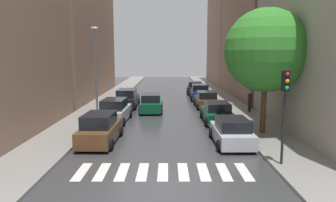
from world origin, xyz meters
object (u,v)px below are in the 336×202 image
parked_car_left_nearest (99,129)px  lamp_post_left (94,66)px  parked_car_right_third (205,100)px  parked_car_right_fourth (199,93)px  parked_car_left_third (126,99)px  car_midroad (150,103)px  parked_car_right_nearest (230,132)px  pedestrian_foreground (249,95)px  street_tree_right (264,50)px  parked_car_right_fifth (193,88)px  parked_car_left_second (113,111)px  traffic_light_right_corner (284,97)px  parked_car_right_second (215,113)px

parked_car_left_nearest → lamp_post_left: lamp_post_left is taller
parked_car_right_third → parked_car_right_fourth: parked_car_right_fourth is taller
parked_car_left_third → car_midroad: bearing=-132.3°
parked_car_right_nearest → pedestrian_foreground: (3.52, 9.78, 0.90)m
parked_car_left_nearest → street_tree_right: 11.21m
parked_car_right_fifth → pedestrian_foreground: 14.24m
pedestrian_foreground → parked_car_left_nearest: bearing=150.5°
street_tree_right → lamp_post_left: (-11.87, 5.48, -1.14)m
parked_car_left_second → parked_car_right_nearest: bearing=-125.9°
parked_car_left_third → parked_car_right_fourth: parked_car_left_third is taller
parked_car_left_third → parked_car_left_nearest: bearing=-178.9°
parked_car_right_third → lamp_post_left: lamp_post_left is taller
pedestrian_foreground → parked_car_left_second: bearing=128.1°
parked_car_right_fifth → lamp_post_left: bearing=151.5°
street_tree_right → traffic_light_right_corner: street_tree_right is taller
parked_car_right_third → pedestrian_foreground: 4.64m
parked_car_left_third → parked_car_right_nearest: 14.95m
parked_car_left_second → car_midroad: (2.55, 4.40, -0.07)m
parked_car_right_second → parked_car_right_fourth: bearing=-0.1°
parked_car_left_second → parked_car_left_third: bearing=1.7°
parked_car_left_nearest → parked_car_right_fourth: 19.23m
parked_car_left_nearest → parked_car_right_nearest: parked_car_left_nearest is taller
parked_car_right_second → car_midroad: bearing=48.8°
parked_car_left_second → street_tree_right: street_tree_right is taller
parked_car_right_third → lamp_post_left: (-9.50, -5.07, 3.51)m
parked_car_left_nearest → parked_car_right_nearest: size_ratio=1.08×
parked_car_right_second → parked_car_right_fifth: 17.50m
street_tree_right → parked_car_right_third: bearing=102.7°
parked_car_left_second → parked_car_right_fifth: bearing=-21.2°
parked_car_right_nearest → street_tree_right: street_tree_right is taller
parked_car_left_third → traffic_light_right_corner: (9.21, -16.59, 2.45)m
parked_car_left_nearest → car_midroad: 10.53m
parked_car_right_fourth → traffic_light_right_corner: size_ratio=0.96×
traffic_light_right_corner → lamp_post_left: size_ratio=0.60×
parked_car_right_fifth → parked_car_left_nearest: bearing=164.1°
parked_car_right_second → parked_car_right_fourth: parked_car_right_fourth is taller
parked_car_right_second → parked_car_right_fifth: bearing=0.1°
parked_car_left_second → parked_car_right_fourth: (7.70, 11.83, -0.01)m
parked_car_left_nearest → parked_car_right_third: (7.69, 12.47, -0.09)m
parked_car_right_fourth → car_midroad: bearing=146.3°
lamp_post_left → car_midroad: bearing=33.8°
parked_car_right_nearest → parked_car_right_fifth: 23.52m
parked_car_right_second → lamp_post_left: 10.26m
parked_car_right_fifth → lamp_post_left: size_ratio=0.59×
parked_car_right_fourth → car_midroad: parked_car_right_fourth is taller
parked_car_right_second → car_midroad: size_ratio=0.97×
parked_car_left_nearest → car_midroad: parked_car_left_nearest is taller
parked_car_right_third → parked_car_right_fifth: size_ratio=1.00×
parked_car_right_fifth → parked_car_right_second: bearing=-177.4°
parked_car_left_nearest → parked_car_right_fourth: size_ratio=1.12×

